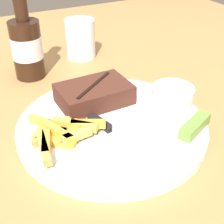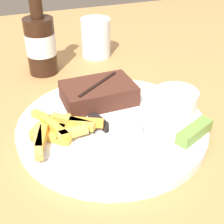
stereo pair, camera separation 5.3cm
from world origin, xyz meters
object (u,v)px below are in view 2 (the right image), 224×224
fork_utensil (75,145)px  coleslaw_cup (176,101)px  dinner_plate (112,126)px  steak_portion (97,93)px  beer_bottle (41,42)px  drinking_glass (96,38)px  pickle_spear (194,132)px  dipping_sauce_cup (126,129)px  knife_utensil (89,113)px

fork_utensil → coleslaw_cup: bearing=-19.9°
dinner_plate → steak_portion: bearing=92.1°
fork_utensil → beer_bottle: (0.01, 0.32, 0.05)m
drinking_glass → coleslaw_cup: bearing=-83.7°
beer_bottle → drinking_glass: bearing=19.0°
pickle_spear → beer_bottle: beer_bottle is taller
beer_bottle → dipping_sauce_cup: bearing=-76.8°
drinking_glass → fork_utensil: bearing=-113.0°
dinner_plate → steak_portion: steak_portion is taller
coleslaw_cup → drinking_glass: (-0.04, 0.34, 0.01)m
coleslaw_cup → pickle_spear: 0.07m
coleslaw_cup → fork_utensil: (-0.19, -0.03, -0.02)m
pickle_spear → beer_bottle: bearing=116.3°
fork_utensil → drinking_glass: 0.40m
pickle_spear → knife_utensil: pickle_spear is taller
dinner_plate → beer_bottle: beer_bottle is taller
dipping_sauce_cup → beer_bottle: beer_bottle is taller
dipping_sauce_cup → knife_utensil: dipping_sauce_cup is taller
pickle_spear → beer_bottle: 0.41m
pickle_spear → steak_portion: bearing=125.1°
steak_portion → knife_utensil: steak_portion is taller
drinking_glass → steak_portion: bearing=-107.7°
pickle_spear → fork_utensil: (-0.19, 0.05, -0.01)m
steak_portion → drinking_glass: drinking_glass is taller
steak_portion → drinking_glass: size_ratio=1.38×
knife_utensil → drinking_glass: size_ratio=1.67×
dinner_plate → knife_utensil: (-0.03, 0.04, 0.01)m
knife_utensil → dinner_plate: bearing=-154.7°
coleslaw_cup → dipping_sauce_cup: size_ratio=1.41×
dinner_plate → knife_utensil: bearing=130.1°
coleslaw_cup → knife_utensil: size_ratio=0.47×
dipping_sauce_cup → pickle_spear: size_ratio=0.70×
fork_utensil → dipping_sauce_cup: bearing=-31.7°
steak_portion → fork_utensil: 0.14m
dipping_sauce_cup → fork_utensil: bearing=176.2°
pickle_spear → fork_utensil: 0.19m
dinner_plate → beer_bottle: 0.29m
coleslaw_cup → fork_utensil: 0.20m
steak_portion → drinking_glass: (0.08, 0.25, 0.01)m
steak_portion → coleslaw_cup: coleslaw_cup is taller
dipping_sauce_cup → pickle_spear: (0.10, -0.04, -0.00)m
pickle_spear → drinking_glass: 0.42m
dinner_plate → fork_utensil: bearing=-152.1°
fork_utensil → dinner_plate: bearing=0.0°
dipping_sauce_cup → knife_utensil: bearing=114.0°
coleslaw_cup → beer_bottle: beer_bottle is taller
beer_bottle → coleslaw_cup: bearing=-57.4°
dipping_sauce_cup → knife_utensil: 0.09m
knife_utensil → coleslaw_cup: bearing=-123.8°
dinner_plate → coleslaw_cup: (0.12, -0.01, 0.03)m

